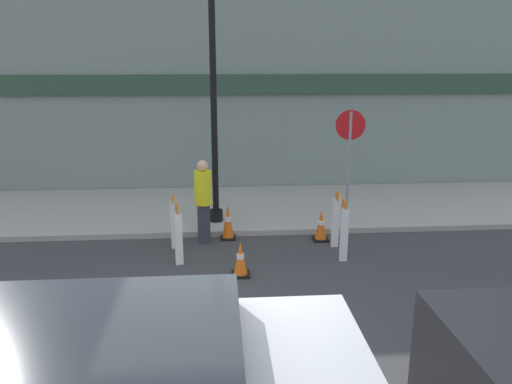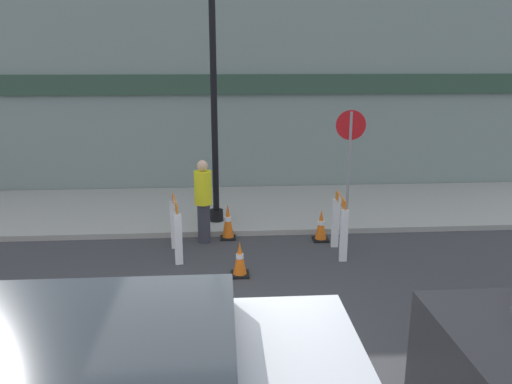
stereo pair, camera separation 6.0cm
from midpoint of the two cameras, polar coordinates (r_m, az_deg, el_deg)
The scene contains 11 objects.
ground_plane at distance 6.02m, azimuth -2.51°, elevation -20.17°, with size 60.00×60.00×0.00m, color #38383A.
sidewalk_slab at distance 11.69m, azimuth -3.30°, elevation -1.85°, with size 18.00×3.53×0.11m.
storefront_facade at distance 13.04m, azimuth -3.59°, elevation 11.99°, with size 18.00×0.22×5.50m.
streetlamp_post at distance 10.10m, azimuth -4.76°, elevation 15.21°, with size 0.44×0.44×5.26m.
stop_sign at distance 10.28m, azimuth 10.83°, elevation 4.88°, with size 0.60×0.07×2.35m.
barricade_0 at distance 9.12m, azimuth 9.73°, elevation -3.59°, with size 0.14×0.74×1.10m.
barricade_1 at distance 9.01m, azimuth -8.95°, elevation -3.83°, with size 0.28×0.85×1.06m.
traffic_cone_0 at distance 9.81m, azimuth 7.61°, elevation -3.83°, with size 0.30×0.30×0.63m.
traffic_cone_1 at distance 8.22m, azimuth -1.65°, elevation -7.71°, with size 0.30×0.30×0.59m.
traffic_cone_2 at distance 9.83m, azimuth -3.05°, elevation -3.43°, with size 0.30×0.30×0.71m.
person_worker at distance 9.53m, azimuth -5.86°, elevation -0.78°, with size 0.46×0.46×1.62m.
Camera 2 is at (-0.05, -4.91, 3.49)m, focal length 35.00 mm.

